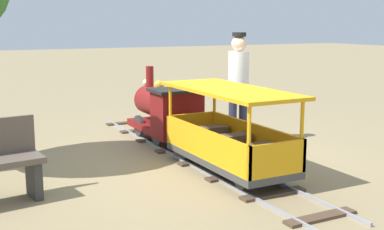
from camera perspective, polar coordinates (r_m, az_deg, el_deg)
name	(u,v)px	position (r m, az deg, el deg)	size (l,w,h in m)	color
ground_plane	(198,158)	(6.62, 0.69, -4.93)	(60.00, 60.00, 0.00)	#8C7A56
track	(193,154)	(6.74, 0.10, -4.50)	(0.75, 5.70, 0.04)	gray
locomotive	(166,111)	(7.39, -2.98, 0.51)	(0.71, 1.45, 1.05)	maroon
passenger_car	(229,138)	(5.88, 4.18, -2.64)	(0.81, 2.00, 0.97)	#3F3F3F
conductor_person	(238,79)	(7.33, 5.30, 4.13)	(0.30, 0.30, 1.62)	#282D47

